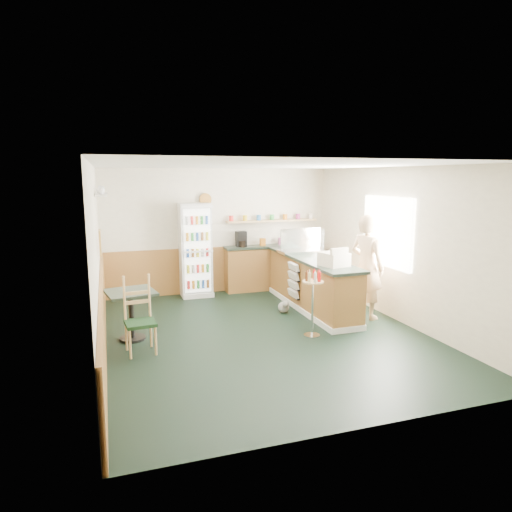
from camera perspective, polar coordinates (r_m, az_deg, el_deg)
name	(u,v)px	position (r m, az deg, el deg)	size (l,w,h in m)	color
ground	(264,334)	(7.55, 0.96, -9.68)	(6.00, 6.00, 0.00)	black
room_envelope	(237,236)	(7.81, -2.36, 2.48)	(5.04, 6.02, 2.72)	beige
service_counter	(311,285)	(8.87, 6.93, -3.67)	(0.68, 3.01, 1.01)	#976330
back_counter	(272,265)	(10.35, 2.07, -1.15)	(2.24, 0.42, 1.69)	#976330
drinks_fridge	(196,250)	(9.75, -7.57, 0.73)	(0.65, 0.54, 1.98)	silver
display_case	(301,241)	(9.21, 5.59, 1.88)	(0.86, 0.45, 0.49)	silver
cash_register	(334,259)	(7.97, 9.71, -0.40)	(0.40, 0.42, 0.23)	beige
shopkeeper	(367,267)	(8.40, 13.70, -1.30)	(0.63, 0.45, 1.88)	tan
condiment_stand	(313,294)	(7.31, 7.12, -4.73)	(0.34, 0.34, 1.05)	silver
newspaper_rack	(294,281)	(8.74, 4.71, -3.10)	(0.09, 0.43, 0.68)	black
cafe_table	(131,306)	(7.39, -15.36, -6.00)	(0.83, 0.83, 0.78)	black
cafe_chair	(139,312)	(6.89, -14.37, -6.82)	(0.45, 0.45, 1.12)	black
dog_doorstop	(284,307)	(8.63, 3.52, -6.34)	(0.21, 0.27, 0.25)	gray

